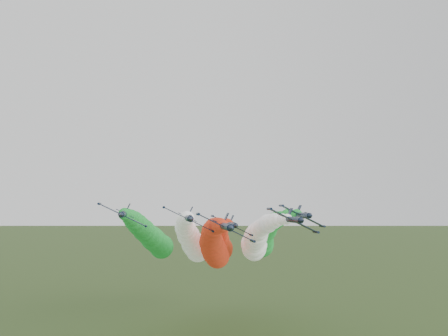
{
  "coord_description": "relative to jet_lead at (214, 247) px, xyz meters",
  "views": [
    {
      "loc": [
        -10.66,
        -84.91,
        40.66
      ],
      "look_at": [
        2.68,
        2.3,
        48.75
      ],
      "focal_mm": 35.0,
      "sensor_mm": 36.0,
      "label": 1
    }
  ],
  "objects": [
    {
      "name": "jet_lead",
      "position": [
        0.0,
        0.0,
        0.0
      ],
      "size": [
        17.47,
        82.64,
        19.14
      ],
      "rotation": [
        0.0,
        0.45,
        0.0
      ],
      "color": "black",
      "rests_on": "ground"
    },
    {
      "name": "jet_inner_left",
      "position": [
        -5.39,
        11.04,
        1.05
      ],
      "size": [
        17.76,
        82.92,
        19.42
      ],
      "rotation": [
        0.0,
        0.45,
        0.0
      ],
      "color": "black",
      "rests_on": "ground"
    },
    {
      "name": "jet_outer_left",
      "position": [
        -18.16,
        17.13,
        1.94
      ],
      "size": [
        17.83,
        83.0,
        19.49
      ],
      "rotation": [
        0.0,
        0.45,
        0.0
      ],
      "color": "black",
      "rests_on": "ground"
    },
    {
      "name": "jet_inner_right",
      "position": [
        14.5,
        9.2,
        0.87
      ],
      "size": [
        17.28,
        82.45,
        18.95
      ],
      "rotation": [
        0.0,
        0.45,
        0.0
      ],
      "color": "black",
      "rests_on": "ground"
    },
    {
      "name": "jet_outer_right",
      "position": [
        19.96,
        19.64,
        1.51
      ],
      "size": [
        17.79,
        82.96,
        19.46
      ],
      "rotation": [
        0.0,
        0.45,
        0.0
      ],
      "color": "black",
      "rests_on": "ground"
    },
    {
      "name": "jet_trail",
      "position": [
        6.12,
        29.64,
        -0.85
      ],
      "size": [
        17.55,
        82.72,
        19.21
      ],
      "rotation": [
        0.0,
        0.45,
        0.0
      ],
      "color": "black",
      "rests_on": "ground"
    }
  ]
}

